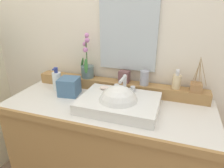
# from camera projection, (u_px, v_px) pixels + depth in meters

# --- Properties ---
(wall_back) EXTENTS (3.03, 0.20, 2.49)m
(wall_back) POSITION_uv_depth(u_px,v_px,m) (124.00, 38.00, 1.47)
(wall_back) COLOR silver
(wall_back) RESTS_ON ground
(vanity_cabinet) EXTENTS (1.33, 0.55, 0.89)m
(vanity_cabinet) POSITION_uv_depth(u_px,v_px,m) (108.00, 157.00, 1.44)
(vanity_cabinet) COLOR #A47743
(vanity_cabinet) RESTS_ON ground
(back_ledge) EXTENTS (1.25, 0.10, 0.08)m
(back_ledge) POSITION_uv_depth(u_px,v_px,m) (117.00, 86.00, 1.45)
(back_ledge) COLOR #A47743
(back_ledge) RESTS_ON vanity_cabinet
(sink_basin) EXTENTS (0.48, 0.35, 0.27)m
(sink_basin) POSITION_uv_depth(u_px,v_px,m) (119.00, 104.00, 1.21)
(sink_basin) COLOR white
(sink_basin) RESTS_ON vanity_cabinet
(soap_bar) EXTENTS (0.07, 0.04, 0.02)m
(soap_bar) POSITION_uv_depth(u_px,v_px,m) (105.00, 88.00, 1.32)
(soap_bar) COLOR beige
(soap_bar) RESTS_ON sink_basin
(potted_plant) EXTENTS (0.11, 0.12, 0.33)m
(potted_plant) POSITION_uv_depth(u_px,v_px,m) (87.00, 67.00, 1.48)
(potted_plant) COLOR slate
(potted_plant) RESTS_ON back_ledge
(soap_dispenser) EXTENTS (0.06, 0.06, 0.13)m
(soap_dispenser) POSITION_uv_depth(u_px,v_px,m) (177.00, 81.00, 1.30)
(soap_dispenser) COLOR beige
(soap_dispenser) RESTS_ON back_ledge
(tumbler_cup) EXTENTS (0.06, 0.06, 0.10)m
(tumbler_cup) POSITION_uv_depth(u_px,v_px,m) (144.00, 78.00, 1.35)
(tumbler_cup) COLOR #9798A4
(tumbler_cup) RESTS_ON back_ledge
(reed_diffuser) EXTENTS (0.10, 0.09, 0.22)m
(reed_diffuser) POSITION_uv_depth(u_px,v_px,m) (196.00, 87.00, 1.26)
(reed_diffuser) COLOR #9C6B3E
(reed_diffuser) RESTS_ON back_ledge
(trinket_box) EXTENTS (0.08, 0.06, 0.08)m
(trinket_box) POSITION_uv_depth(u_px,v_px,m) (124.00, 77.00, 1.40)
(trinket_box) COLOR brown
(trinket_box) RESTS_ON back_ledge
(lotion_bottle) EXTENTS (0.07, 0.07, 0.17)m
(lotion_bottle) POSITION_uv_depth(u_px,v_px,m) (57.00, 80.00, 1.46)
(lotion_bottle) COLOR white
(lotion_bottle) RESTS_ON vanity_cabinet
(tissue_box) EXTENTS (0.15, 0.15, 0.12)m
(tissue_box) POSITION_uv_depth(u_px,v_px,m) (69.00, 86.00, 1.38)
(tissue_box) COLOR #466C90
(tissue_box) RESTS_ON vanity_cabinet
(mirror) EXTENTS (0.40, 0.02, 0.57)m
(mirror) POSITION_uv_depth(u_px,v_px,m) (128.00, 28.00, 1.33)
(mirror) COLOR silver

